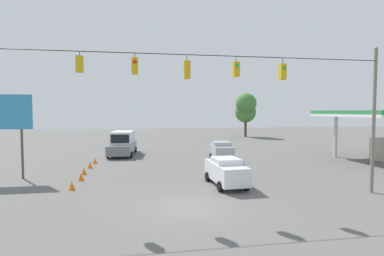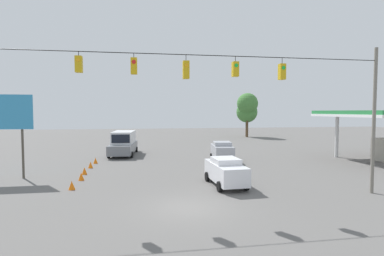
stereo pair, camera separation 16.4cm
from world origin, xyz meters
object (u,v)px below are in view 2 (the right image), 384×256
object	(u,v)px
traffic_cone_fourth	(90,165)
traffic_cone_nearest	(72,185)
tree_horizon_right	(247,112)
sedan_silver_oncoming_far	(222,151)
traffic_cone_third	(84,171)
tree_horizon_left	(247,104)
traffic_cone_fifth	(95,161)
overhead_signal_span	(187,99)
sedan_white_crossing_near	(226,171)
box_truck_grey_withflow_far	(124,143)
traffic_cone_second	(81,176)

from	to	relation	value
traffic_cone_fourth	traffic_cone_nearest	bearing A→B (deg)	90.66
tree_horizon_right	traffic_cone_nearest	bearing A→B (deg)	55.89
sedan_silver_oncoming_far	tree_horizon_right	size ratio (longest dim) A/B	0.60
traffic_cone_third	tree_horizon_left	world-z (taller)	tree_horizon_left
traffic_cone_fifth	tree_horizon_left	bearing A→B (deg)	-133.52
overhead_signal_span	traffic_cone_third	bearing A→B (deg)	-50.69
traffic_cone_nearest	overhead_signal_span	bearing A→B (deg)	151.14
overhead_signal_span	traffic_cone_fourth	world-z (taller)	overhead_signal_span
traffic_cone_fifth	tree_horizon_right	bearing A→B (deg)	-132.74
sedan_white_crossing_near	box_truck_grey_withflow_far	distance (m)	17.05
traffic_cone_fourth	sedan_white_crossing_near	bearing A→B (deg)	141.71
traffic_cone_fourth	traffic_cone_third	bearing A→B (deg)	89.76
traffic_cone_third	traffic_cone_fifth	bearing A→B (deg)	-91.02
sedan_silver_oncoming_far	traffic_cone_fourth	world-z (taller)	sedan_silver_oncoming_far
tree_horizon_left	traffic_cone_nearest	bearing A→B (deg)	55.43
box_truck_grey_withflow_far	traffic_cone_second	distance (m)	12.49
tree_horizon_left	tree_horizon_right	distance (m)	1.88
sedan_white_crossing_near	overhead_signal_span	bearing A→B (deg)	46.10
box_truck_grey_withflow_far	tree_horizon_left	size ratio (longest dim) A/B	0.85
traffic_cone_third	traffic_cone_fifth	world-z (taller)	same
box_truck_grey_withflow_far	tree_horizon_right	xyz separation A→B (m)	(-21.74, -20.57, 3.36)
traffic_cone_second	tree_horizon_right	xyz separation A→B (m)	(-23.91, -32.83, 4.39)
sedan_silver_oncoming_far	traffic_cone_fourth	distance (m)	12.07
traffic_cone_nearest	sedan_silver_oncoming_far	bearing A→B (deg)	-144.22
sedan_silver_oncoming_far	traffic_cone_third	xyz separation A→B (m)	(11.99, 4.00, -0.73)
traffic_cone_third	traffic_cone_second	bearing A→B (deg)	94.45
box_truck_grey_withflow_far	tree_horizon_left	world-z (taller)	tree_horizon_left
overhead_signal_span	traffic_cone_fourth	distance (m)	13.81
overhead_signal_span	sedan_silver_oncoming_far	world-z (taller)	overhead_signal_span
traffic_cone_fourth	box_truck_grey_withflow_far	bearing A→B (deg)	-106.87
traffic_cone_nearest	tree_horizon_right	distance (m)	42.97
traffic_cone_second	tree_horizon_left	bearing A→B (deg)	-126.58
box_truck_grey_withflow_far	traffic_cone_nearest	size ratio (longest dim) A/B	12.75
traffic_cone_second	tree_horizon_right	size ratio (longest dim) A/B	0.08
tree_horizon_right	tree_horizon_left	bearing A→B (deg)	75.30
box_truck_grey_withflow_far	traffic_cone_fifth	bearing A→B (deg)	67.42
sedan_silver_oncoming_far	traffic_cone_fourth	size ratio (longest dim) A/B	7.27
traffic_cone_nearest	traffic_cone_second	distance (m)	2.55
traffic_cone_nearest	box_truck_grey_withflow_far	bearing A→B (deg)	-98.55
sedan_silver_oncoming_far	box_truck_grey_withflow_far	size ratio (longest dim) A/B	0.57
box_truck_grey_withflow_far	tree_horizon_right	world-z (taller)	tree_horizon_right
tree_horizon_right	overhead_signal_span	bearing A→B (deg)	66.08
tree_horizon_left	traffic_cone_second	bearing A→B (deg)	53.42
traffic_cone_fifth	tree_horizon_left	size ratio (longest dim) A/B	0.07
sedan_silver_oncoming_far	traffic_cone_fifth	distance (m)	11.95
box_truck_grey_withflow_far	tree_horizon_right	distance (m)	30.12
sedan_silver_oncoming_far	sedan_white_crossing_near	bearing A→B (deg)	76.33
overhead_signal_span	tree_horizon_left	xyz separation A→B (m)	(-17.07, -38.09, 0.76)
traffic_cone_second	traffic_cone_third	world-z (taller)	same
tree_horizon_right	box_truck_grey_withflow_far	bearing A→B (deg)	43.41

